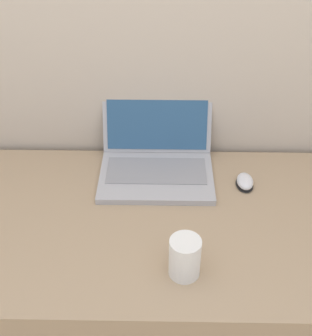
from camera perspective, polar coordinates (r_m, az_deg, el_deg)
The scene contains 4 objects.
desk at distance 1.62m, azimuth -1.38°, elevation -15.27°, with size 1.42×0.68×0.70m.
laptop at distance 1.51m, azimuth 0.07°, elevation 1.55°, with size 0.36×0.33×0.24m.
drink_cup at distance 1.18m, azimuth 3.53°, elevation -10.75°, with size 0.08×0.08×0.11m.
computer_mouse at distance 1.49m, azimuth 10.78°, elevation -1.66°, with size 0.05×0.08×0.03m.
Camera 1 is at (0.05, -0.64, 1.64)m, focal length 50.00 mm.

